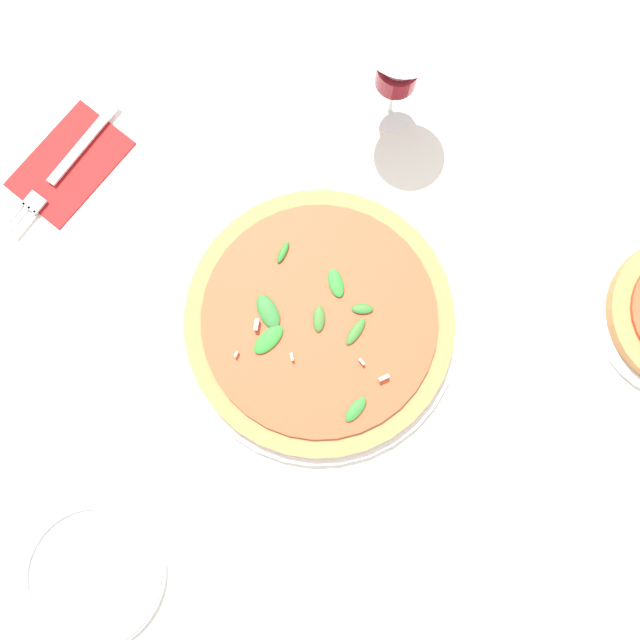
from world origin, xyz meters
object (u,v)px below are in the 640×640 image
(fork, at_px, (64,167))
(wine_glass, at_px, (399,64))
(side_plate_white, at_px, (93,575))
(pizza_arugula_main, at_px, (320,322))

(fork, bearing_deg, wine_glass, 137.24)
(fork, bearing_deg, side_plate_white, 43.55)
(wine_glass, height_order, side_plate_white, wine_glass)
(side_plate_white, bearing_deg, wine_glass, -163.33)
(wine_glass, bearing_deg, side_plate_white, 16.67)
(side_plate_white, bearing_deg, fork, -124.51)
(fork, height_order, side_plate_white, side_plate_white)
(pizza_arugula_main, bearing_deg, wine_glass, -149.64)
(wine_glass, distance_m, fork, 0.44)
(pizza_arugula_main, relative_size, side_plate_white, 2.06)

